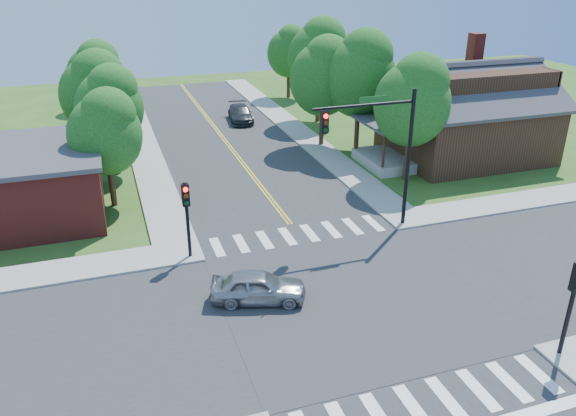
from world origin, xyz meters
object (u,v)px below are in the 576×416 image
object	(u,v)px
signal_pole_nw	(186,207)
house_ne	(467,110)
car_silver	(258,287)
car_dgrey	(240,114)
signal_mast_ne	(380,140)
signal_pole_se	(575,292)

from	to	relation	value
signal_pole_nw	house_ne	distance (m)	22.45
car_silver	car_dgrey	size ratio (longest dim) A/B	0.88
signal_mast_ne	car_dgrey	size ratio (longest dim) A/B	1.51
signal_mast_ne	car_dgrey	world-z (taller)	signal_mast_ne
house_ne	car_dgrey	bearing A→B (deg)	132.34
house_ne	car_dgrey	size ratio (longest dim) A/B	2.75
signal_pole_se	signal_pole_nw	bearing A→B (deg)	135.00
signal_pole_se	car_dgrey	size ratio (longest dim) A/B	0.80
car_dgrey	signal_pole_nw	bearing A→B (deg)	-102.56
house_ne	car_dgrey	world-z (taller)	house_ne
car_silver	car_dgrey	bearing A→B (deg)	5.44
signal_pole_se	car_silver	distance (m)	11.55
car_silver	signal_pole_se	bearing A→B (deg)	-108.16
signal_pole_se	car_silver	world-z (taller)	signal_pole_se
house_ne	signal_pole_se	bearing A→B (deg)	-115.58
signal_mast_ne	house_ne	distance (m)	14.23
signal_pole_se	signal_pole_nw	size ratio (longest dim) A/B	1.00
house_ne	car_silver	world-z (taller)	house_ne
signal_pole_se	house_ne	size ratio (longest dim) A/B	0.29
house_ne	car_silver	distance (m)	22.98
signal_mast_ne	signal_pole_se	world-z (taller)	signal_mast_ne
signal_pole_se	car_dgrey	bearing A→B (deg)	95.25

